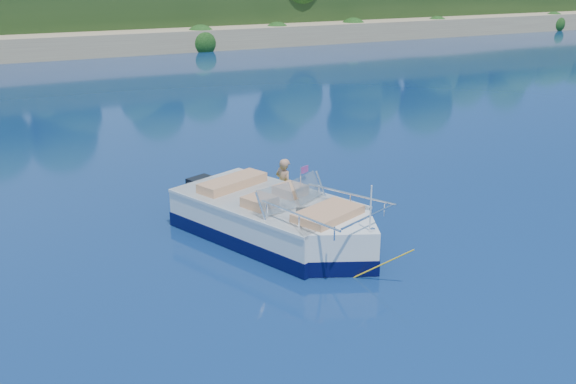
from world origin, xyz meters
The scene contains 5 objects.
ground centered at (0.00, 0.00, 0.00)m, with size 160.00×160.00×0.00m, color #0A214A.
shoreline centered at (0.00, 63.77, 0.98)m, with size 170.00×59.00×6.00m.
motorboat centered at (-0.85, 1.52, 0.41)m, with size 3.73×6.04×2.13m.
tow_tube centered at (0.41, 4.09, 0.10)m, with size 1.90×1.90×0.38m.
boy centered at (0.46, 4.14, 0.00)m, with size 0.57×0.38×1.57m, color tan.
Camera 1 is at (-6.61, -10.58, 5.92)m, focal length 40.00 mm.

